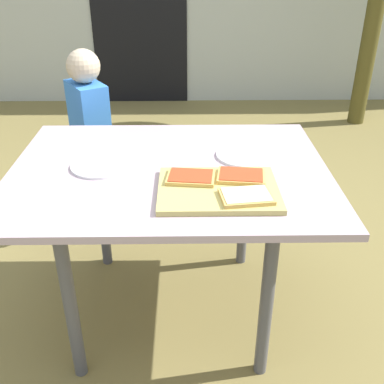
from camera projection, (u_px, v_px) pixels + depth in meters
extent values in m
plane|color=olive|center=(173.00, 308.00, 2.03)|extent=(16.00, 16.00, 0.00)
cube|color=#B09AA7|center=(169.00, 171.00, 1.70)|extent=(1.18, 0.90, 0.03)
cylinder|color=#4C4C51|center=(70.00, 305.00, 1.57)|extent=(0.05, 0.05, 0.67)
cylinder|color=#4C4C51|center=(267.00, 303.00, 1.58)|extent=(0.05, 0.05, 0.67)
cylinder|color=#4C4C51|center=(102.00, 205.00, 2.16)|extent=(0.05, 0.05, 0.67)
cylinder|color=#4C4C51|center=(244.00, 204.00, 2.17)|extent=(0.05, 0.05, 0.67)
cube|color=tan|center=(218.00, 190.00, 1.52)|extent=(0.40, 0.31, 0.02)
cube|color=tan|center=(241.00, 176.00, 1.58)|extent=(0.18, 0.14, 0.01)
cube|color=#B43D1E|center=(241.00, 174.00, 1.57)|extent=(0.16, 0.12, 0.00)
cube|color=tan|center=(191.00, 177.00, 1.57)|extent=(0.18, 0.14, 0.01)
cube|color=#B43D1E|center=(191.00, 175.00, 1.56)|extent=(0.16, 0.12, 0.00)
cube|color=tan|center=(246.00, 197.00, 1.45)|extent=(0.18, 0.14, 0.01)
cube|color=beige|center=(246.00, 194.00, 1.45)|extent=(0.16, 0.12, 0.00)
cylinder|color=white|center=(101.00, 165.00, 1.70)|extent=(0.22, 0.22, 0.01)
cylinder|color=white|center=(245.00, 155.00, 1.78)|extent=(0.22, 0.22, 0.01)
cylinder|color=#3F2650|center=(92.00, 182.00, 2.55)|extent=(0.09, 0.09, 0.50)
cylinder|color=#3F2650|center=(102.00, 192.00, 2.45)|extent=(0.09, 0.09, 0.50)
cube|color=blue|center=(89.00, 115.00, 2.30)|extent=(0.25, 0.28, 0.33)
sphere|color=#BFAA8B|center=(83.00, 66.00, 2.19)|extent=(0.16, 0.16, 0.16)
cylinder|color=#4D461B|center=(375.00, 14.00, 3.68)|extent=(0.14, 0.14, 1.84)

